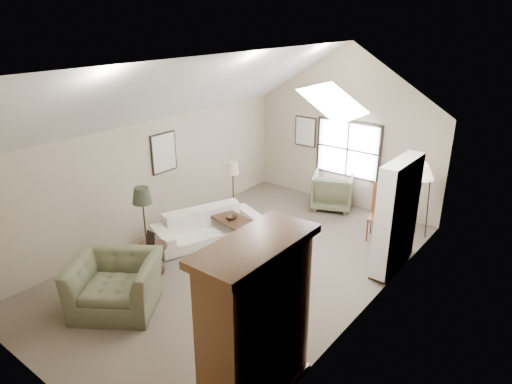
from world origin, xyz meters
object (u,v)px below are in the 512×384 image
Objects in this scene: armoire at (256,323)px; side_table at (153,259)px; coffee_table at (232,229)px; side_chair at (380,213)px; armchair_near at (116,284)px; armchair_far at (332,191)px; sofa at (208,226)px.

armoire is 3.83× the size of side_table.
side_chair is (2.48, 1.97, 0.36)m from coffee_table.
coffee_table is at bearing 56.92° from armchair_near.
side_table is (-0.30, -1.94, 0.04)m from coffee_table.
side_table is (-1.13, -4.81, -0.16)m from armchair_far.
side_chair is (2.39, 5.00, 0.16)m from armchair_near.
sofa is 3.70m from side_chair.
armoire is at bearing -18.67° from side_table.
armchair_far is at bearing 76.77° from side_table.
coffee_table is 1.96m from side_table.
sofa is 2.31× the size of armchair_far.
armchair_far reaches higher than coffee_table.
armchair_far reaches higher than armchair_near.
armchair_far is 1.73× the size of side_table.
side_chair is (1.65, -0.90, 0.15)m from armchair_far.
coffee_table is at bearing 81.30° from side_table.
coffee_table is (-3.04, 3.07, -0.85)m from armoire.
armchair_near is 1.16m from side_table.
coffee_table is at bearing 50.26° from armchair_far.
armchair_far is at bearing 138.41° from side_chair.
armchair_far is 3.00m from coffee_table.
armoire is at bearing 86.85° from armchair_far.
armchair_near is at bearing 59.22° from armchair_far.
armchair_near is at bearing 179.21° from armoire.
sofa is at bearing 45.48° from armchair_far.
armchair_far is at bearing 110.39° from armoire.
armchair_far is (1.23, 3.21, 0.12)m from sofa.
sofa is 3.44m from armchair_far.
armchair_far is 1.02× the size of coffee_table.
side_chair is (-0.56, 5.04, -0.50)m from armoire.
armchair_near reaches higher than side_table.
armchair_near is (0.48, -2.69, 0.11)m from sofa.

